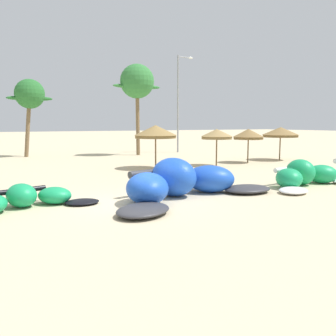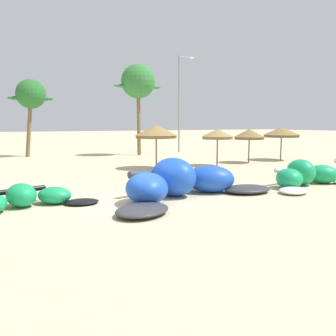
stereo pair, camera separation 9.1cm
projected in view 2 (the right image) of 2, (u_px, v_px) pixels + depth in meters
ground_plane at (131, 203)px, 14.17m from camera, size 260.00×260.00×0.00m
kite_left at (24, 199)px, 13.22m from camera, size 5.23×3.13×0.89m
kite_left_of_center at (180, 183)px, 15.12m from camera, size 8.33×4.97×1.65m
kite_center at (306, 176)px, 17.97m from camera, size 6.22×3.19×1.30m
beach_umbrella_near_van at (156, 132)px, 24.68m from camera, size 2.95×2.95×2.98m
beach_umbrella_middle at (218, 134)px, 26.27m from camera, size 2.32×2.32×2.69m
beach_umbrella_near_palms at (249, 134)px, 28.37m from camera, size 2.42×2.42×2.67m
beach_umbrella_outermost at (282, 132)px, 30.39m from camera, size 3.04×3.04×2.79m
palm_left_of_gap at (31, 95)px, 33.19m from camera, size 4.05×2.70×7.14m
palm_center_left at (138, 82)px, 34.70m from camera, size 4.92×3.28×8.75m
lamppost_west_center at (180, 99)px, 38.29m from camera, size 1.89×0.24×10.17m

